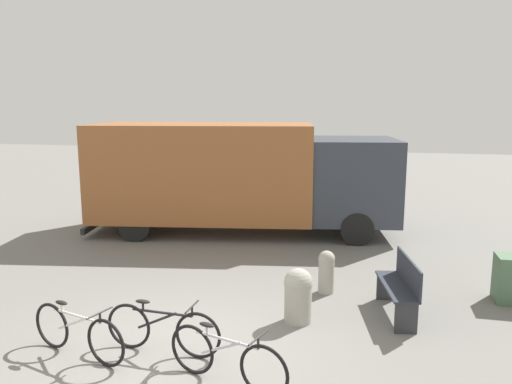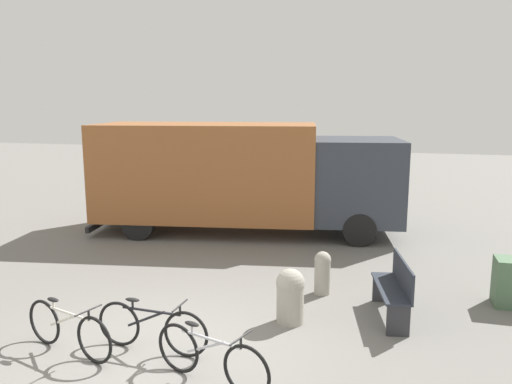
% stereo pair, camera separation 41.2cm
% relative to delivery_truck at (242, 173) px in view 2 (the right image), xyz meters
% --- Properties ---
extents(ground_plane, '(60.00, 60.00, 0.00)m').
position_rel_delivery_truck_xyz_m(ground_plane, '(0.84, -6.67, -1.58)').
color(ground_plane, slate).
extents(delivery_truck, '(8.26, 3.73, 2.88)m').
position_rel_delivery_truck_xyz_m(delivery_truck, '(0.00, 0.00, 0.00)').
color(delivery_truck, '#99592D').
rests_on(delivery_truck, ground).
extents(park_bench, '(0.66, 1.47, 0.97)m').
position_rel_delivery_truck_xyz_m(park_bench, '(3.96, -4.64, -1.06)').
color(park_bench, '#282D38').
rests_on(park_bench, ground).
extents(bicycle_near, '(1.65, 0.60, 0.75)m').
position_rel_delivery_truck_xyz_m(bicycle_near, '(-0.39, -7.03, -1.22)').
color(bicycle_near, black).
rests_on(bicycle_near, ground).
extents(bicycle_middle, '(1.71, 0.44, 0.75)m').
position_rel_delivery_truck_xyz_m(bicycle_middle, '(0.69, -6.67, -1.22)').
color(bicycle_middle, black).
rests_on(bicycle_middle, ground).
extents(bicycle_far, '(1.65, 0.62, 0.75)m').
position_rel_delivery_truck_xyz_m(bicycle_far, '(1.78, -7.24, -1.22)').
color(bicycle_far, black).
rests_on(bicycle_far, ground).
extents(bollard_near_bench, '(0.45, 0.45, 0.88)m').
position_rel_delivery_truck_xyz_m(bollard_near_bench, '(2.37, -5.25, -1.11)').
color(bollard_near_bench, '#9E998C').
rests_on(bollard_near_bench, ground).
extents(bollard_far_bench, '(0.30, 0.30, 0.79)m').
position_rel_delivery_truck_xyz_m(bollard_far_bench, '(2.69, -3.91, -1.15)').
color(bollard_far_bench, '#9E998C').
rests_on(bollard_far_bench, ground).
extents(utility_box, '(0.57, 0.51, 0.83)m').
position_rel_delivery_truck_xyz_m(utility_box, '(5.88, -3.62, -1.16)').
color(utility_box, '#4C6B4C').
rests_on(utility_box, ground).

